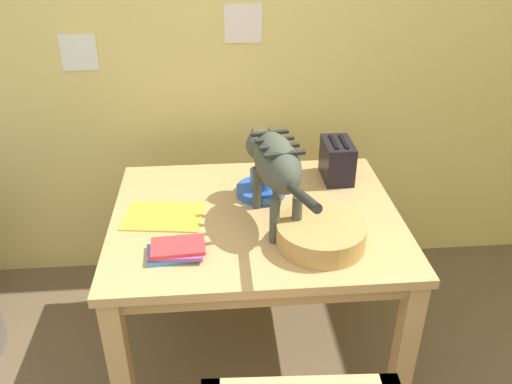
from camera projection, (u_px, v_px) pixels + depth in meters
name	position (u px, v px, depth m)	size (l,w,h in m)	color
wall_rear	(224.00, 36.00, 2.44)	(4.87, 0.11, 2.50)	#ECCF6F
dining_table	(256.00, 234.00, 2.09)	(1.12, 0.91, 0.73)	tan
cat	(275.00, 162.00, 1.90)	(0.21, 0.69, 0.35)	#44493B
saucer_bowl	(261.00, 190.00, 2.17)	(0.20, 0.20, 0.04)	blue
coffee_mug	(262.00, 178.00, 2.15)	(0.13, 0.09, 0.08)	#3974C8
magazine	(164.00, 216.00, 2.03)	(0.30, 0.21, 0.01)	#F6A833
book_stack	(176.00, 250.00, 1.80)	(0.21, 0.14, 0.04)	#4088C3
wicker_basket	(321.00, 234.00, 1.85)	(0.32, 0.32, 0.08)	tan
toaster	(337.00, 160.00, 2.27)	(0.12, 0.20, 0.18)	black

